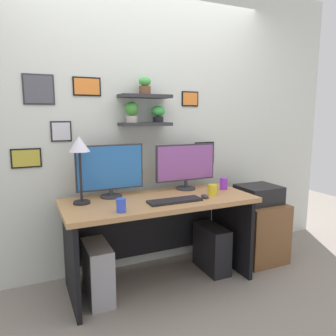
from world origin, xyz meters
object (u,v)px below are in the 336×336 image
object	(u,v)px
desk_lamp	(79,151)
pen_cup	(121,205)
keyboard	(175,201)
drawer_cabinet	(257,231)
computer_tower_right	(212,248)
monitor_left	(110,170)
desk	(157,221)
computer_mouse	(205,196)
water_cup	(224,184)
printer	(259,194)
monitor_right	(186,165)
coffee_mug	(213,190)
computer_tower_left	(98,272)

from	to	relation	value
desk_lamp	pen_cup	bearing A→B (deg)	-57.44
keyboard	drawer_cabinet	distance (m)	1.12
desk_lamp	computer_tower_right	size ratio (longest dim) A/B	1.25
keyboard	drawer_cabinet	xyz separation A→B (m)	(1.01, 0.18, -0.47)
monitor_left	desk_lamp	xyz separation A→B (m)	(-0.26, -0.11, 0.18)
desk	pen_cup	xyz separation A→B (m)	(-0.40, -0.29, 0.26)
computer_mouse	desk_lamp	world-z (taller)	desk_lamp
water_cup	drawer_cabinet	bearing A→B (deg)	-3.24
printer	pen_cup	bearing A→B (deg)	-169.72
desk_lamp	water_cup	xyz separation A→B (m)	(1.29, -0.05, -0.36)
desk	monitor_left	size ratio (longest dim) A/B	2.79
printer	monitor_right	bearing A→B (deg)	165.48
keyboard	computer_mouse	bearing A→B (deg)	0.63
keyboard	printer	distance (m)	1.03
keyboard	computer_tower_right	size ratio (longest dim) A/B	1.04
coffee_mug	printer	world-z (taller)	coffee_mug
water_cup	printer	distance (m)	0.42
drawer_cabinet	printer	bearing A→B (deg)	-90.00
computer_tower_left	computer_tower_right	world-z (taller)	computer_tower_left
monitor_left	drawer_cabinet	xyz separation A→B (m)	(1.43, -0.19, -0.69)
monitor_left	water_cup	xyz separation A→B (m)	(1.03, -0.16, -0.18)
coffee_mug	drawer_cabinet	world-z (taller)	coffee_mug
water_cup	computer_tower_left	bearing A→B (deg)	-175.90
monitor_right	computer_mouse	xyz separation A→B (m)	(-0.01, -0.36, -0.21)
monitor_left	computer_tower_right	size ratio (longest dim) A/B	1.35
pen_cup	computer_tower_right	world-z (taller)	pen_cup
desk_lamp	keyboard	bearing A→B (deg)	-20.47
water_cup	computer_tower_left	distance (m)	1.35
coffee_mug	pen_cup	world-z (taller)	pen_cup
water_cup	drawer_cabinet	size ratio (longest dim) A/B	0.19
pen_cup	computer_tower_right	distance (m)	1.12
desk	printer	world-z (taller)	printer
pen_cup	drawer_cabinet	bearing A→B (deg)	10.28
monitor_left	computer_mouse	world-z (taller)	monitor_left
printer	computer_tower_left	xyz separation A→B (m)	(-1.62, -0.06, -0.44)
computer_mouse	coffee_mug	xyz separation A→B (m)	(0.12, 0.07, 0.03)
coffee_mug	desk_lamp	bearing A→B (deg)	170.40
monitor_left	monitor_right	distance (m)	0.71
coffee_mug	drawer_cabinet	distance (m)	0.80
pen_cup	water_cup	bearing A→B (deg)	15.11
water_cup	monitor_left	bearing A→B (deg)	171.01
drawer_cabinet	desk_lamp	bearing A→B (deg)	177.46
pen_cup	printer	xyz separation A→B (m)	(1.47, 0.27, -0.13)
computer_mouse	water_cup	bearing A→B (deg)	31.76
monitor_right	drawer_cabinet	bearing A→B (deg)	-14.52
computer_mouse	desk_lamp	bearing A→B (deg)	165.32
monitor_right	computer_mouse	bearing A→B (deg)	-91.28
computer_mouse	drawer_cabinet	distance (m)	0.88
water_cup	drawer_cabinet	world-z (taller)	water_cup
water_cup	keyboard	bearing A→B (deg)	-161.36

